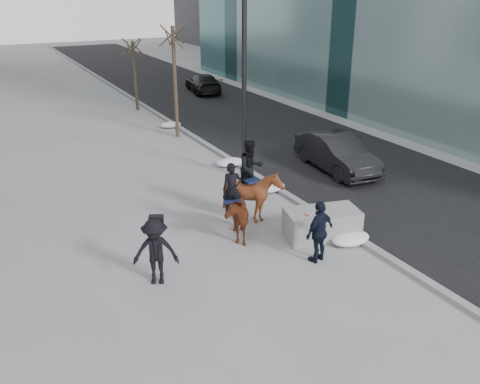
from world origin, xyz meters
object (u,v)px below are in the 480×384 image
mounted_right (252,190)px  car_near (337,153)px  mounted_left (234,211)px  planter (322,224)px

mounted_right → car_near: bearing=25.3°
car_near → mounted_left: 7.13m
car_near → mounted_right: bearing=-149.4°
car_near → mounted_right: mounted_right is taller
planter → mounted_left: (-2.30, 1.21, 0.42)m
planter → mounted_left: bearing=152.3°
planter → mounted_left: size_ratio=0.94×
planter → mounted_right: size_ratio=0.82×
planter → car_near: (4.04, 4.48, 0.29)m
mounted_left → mounted_right: (1.04, 0.76, 0.21)m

